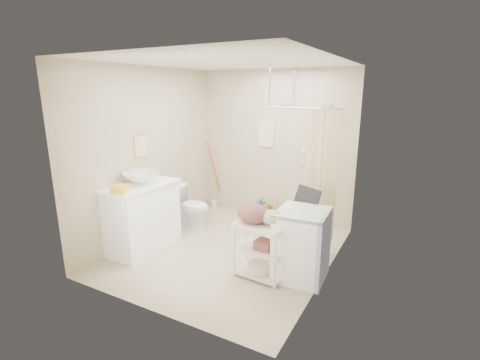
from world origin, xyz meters
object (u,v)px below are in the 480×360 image
Objects in this scene: washing_machine at (302,244)px; laundry_rack at (260,245)px; toilet at (191,206)px; vanity at (142,217)px.

laundry_rack is (-0.44, -0.24, -0.01)m from washing_machine.
laundry_rack is at bearing -116.92° from toilet.
washing_machine is (2.18, -0.70, 0.08)m from toilet.
laundry_rack is at bearing -155.23° from washing_machine.
toilet is at bearing 83.63° from vanity.
vanity is at bearing 174.62° from toilet.
laundry_rack reaches higher than toilet.
washing_machine is at bearing -106.43° from toilet.
washing_machine is 1.03× the size of laundry_rack.
vanity is at bearing -173.13° from laundry_rack.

